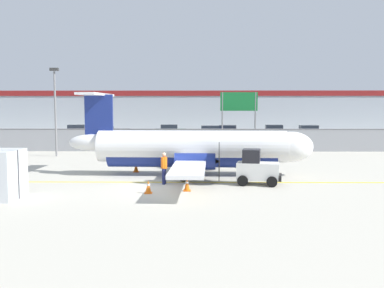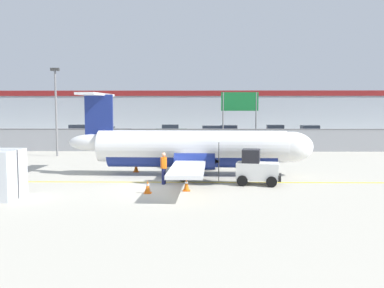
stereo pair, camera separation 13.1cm
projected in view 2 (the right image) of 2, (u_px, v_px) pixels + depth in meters
ground_plane at (166, 182)px, 23.40m from camera, size 140.00×140.00×0.01m
perimeter_fence at (179, 139)px, 39.23m from camera, size 98.00×0.10×2.10m
parking_lot_strip at (184, 141)px, 50.78m from camera, size 98.00×17.00×0.12m
background_building at (188, 112)px, 68.91m from camera, size 91.00×8.10×6.50m
commuter_airplane at (196, 149)px, 25.64m from camera, size 14.74×16.05×4.92m
baggage_tug at (257, 169)px, 22.60m from camera, size 2.50×1.75×1.88m
ground_crew_worker at (164, 166)px, 22.75m from camera, size 0.41×0.55×1.70m
traffic_cone_near_left at (186, 185)px, 20.97m from camera, size 0.36×0.36×0.64m
traffic_cone_near_right at (136, 167)px, 27.00m from camera, size 0.36×0.36×0.64m
traffic_cone_far_left at (148, 187)px, 20.40m from camera, size 0.36×0.36×0.64m
traffic_cone_far_right at (261, 174)px, 24.28m from camera, size 0.36×0.36×0.64m
parked_car_0 at (77, 131)px, 56.71m from camera, size 4.38×2.41×1.58m
parked_car_1 at (103, 133)px, 51.60m from camera, size 4.38×2.40×1.58m
parked_car_2 at (118, 136)px, 46.90m from camera, size 4.39×2.44×1.58m
parked_car_3 at (171, 131)px, 57.00m from camera, size 4.28×2.18×1.58m
parked_car_4 at (210, 132)px, 53.98m from camera, size 4.26×2.12×1.58m
parked_car_5 at (228, 131)px, 55.32m from camera, size 4.39×2.44×1.58m
parked_car_6 at (274, 131)px, 56.24m from camera, size 4.30×2.21×1.58m
parked_car_7 at (309, 131)px, 55.11m from camera, size 4.23×2.06×1.58m
apron_light_pole at (56, 104)px, 35.17m from camera, size 0.70×0.30×7.27m
highway_sign at (240, 106)px, 41.35m from camera, size 3.60×0.14×5.50m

